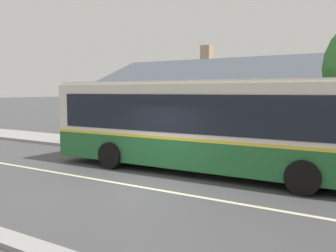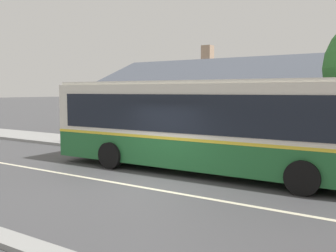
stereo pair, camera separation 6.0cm
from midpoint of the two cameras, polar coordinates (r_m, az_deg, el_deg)
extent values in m
plane|color=#424244|center=(11.61, -4.43, -9.20)|extent=(300.00, 300.00, 0.00)
cube|color=gray|center=(16.66, 8.20, -4.52)|extent=(60.00, 3.00, 0.15)
cube|color=beige|center=(11.61, -4.43, -9.18)|extent=(60.00, 0.16, 0.01)
cube|color=tan|center=(23.79, 19.60, 1.91)|extent=(24.54, 9.77, 3.24)
cube|color=#424751|center=(21.42, 18.29, 8.34)|extent=(25.14, 4.94, 1.95)
cube|color=#424751|center=(26.17, 21.01, 7.66)|extent=(25.14, 4.94, 1.95)
cube|color=tan|center=(27.14, 6.11, 10.85)|extent=(0.70, 0.70, 1.20)
cube|color=black|center=(23.02, -4.75, 2.50)|extent=(1.10, 0.06, 1.30)
cube|color=#236633|center=(13.48, 5.54, -3.81)|extent=(11.95, 2.73, 1.00)
cube|color=yellow|center=(13.41, 5.57, -1.50)|extent=(11.97, 2.75, 0.10)
cube|color=silver|center=(13.33, 5.60, 2.52)|extent=(11.95, 2.73, 1.78)
cube|color=silver|center=(13.31, 5.64, 6.62)|extent=(11.71, 2.60, 0.12)
cube|color=black|center=(14.48, 7.81, 2.32)|extent=(10.95, 0.24, 1.28)
cube|color=black|center=(12.21, 2.98, 1.82)|extent=(10.95, 0.24, 1.28)
cube|color=#B21919|center=(15.28, 2.64, -2.72)|extent=(3.33, 0.10, 0.70)
cylinder|color=black|center=(13.59, 22.11, -5.28)|extent=(1.01, 0.30, 1.00)
cylinder|color=black|center=(11.18, 19.94, -7.44)|extent=(1.01, 0.30, 1.00)
cylinder|color=black|center=(16.23, -2.93, -3.21)|extent=(1.01, 0.30, 1.00)
cylinder|color=black|center=(14.27, -8.66, -4.45)|extent=(1.01, 0.30, 1.00)
cube|color=#4C4C4C|center=(21.01, -13.20, -1.12)|extent=(1.88, 0.10, 0.04)
cube|color=#4C4C4C|center=(20.91, -13.48, -1.16)|extent=(1.88, 0.10, 0.04)
cube|color=#4C4C4C|center=(20.81, -13.77, -1.20)|extent=(1.88, 0.10, 0.04)
cube|color=#4C4C4C|center=(20.70, -14.04, -0.40)|extent=(1.88, 0.04, 0.10)
cube|color=#4C4C4C|center=(20.68, -14.05, -0.02)|extent=(1.88, 0.04, 0.10)
cube|color=black|center=(20.40, -12.01, -1.92)|extent=(0.08, 0.43, 0.45)
cube|color=black|center=(21.49, -14.86, -1.62)|extent=(0.08, 0.43, 0.45)
camera|label=1|loc=(0.03, -89.88, 0.01)|focal=40.00mm
camera|label=2|loc=(0.03, 90.12, -0.01)|focal=40.00mm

